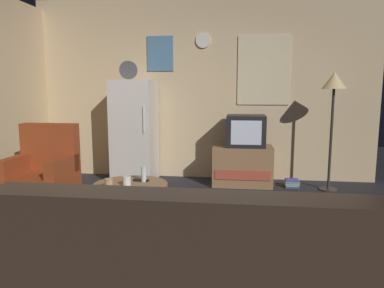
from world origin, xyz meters
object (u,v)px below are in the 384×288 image
object	(u,v)px
tv_stand	(242,165)
standing_lamp	(334,90)
wine_glass	(144,174)
armchair	(43,179)
book_stack	(292,183)
crt_tv	(246,131)
mug_ceramic_white	(127,181)
remote_control	(141,180)
coffee_table	(131,207)
mug_ceramic_tan	(109,183)
fridge	(135,131)

from	to	relation	value
tv_stand	standing_lamp	distance (m)	1.59
wine_glass	armchair	size ratio (longest dim) A/B	0.16
standing_lamp	book_stack	distance (m)	1.39
crt_tv	mug_ceramic_white	world-z (taller)	crt_tv
mug_ceramic_white	remote_control	bearing A→B (deg)	65.65
coffee_table	crt_tv	bearing A→B (deg)	58.81
tv_stand	crt_tv	distance (m)	0.50
mug_ceramic_tan	armchair	bearing A→B (deg)	146.49
fridge	coffee_table	xyz separation A→B (m)	(0.51, -1.88, -0.53)
remote_control	book_stack	xyz separation A→B (m)	(1.71, 1.67, -0.41)
book_stack	remote_control	bearing A→B (deg)	-135.63
mug_ceramic_white	mug_ceramic_tan	bearing A→B (deg)	-143.84
standing_lamp	crt_tv	bearing A→B (deg)	172.32
wine_glass	remote_control	size ratio (longest dim) A/B	1.00
mug_ceramic_white	mug_ceramic_tan	xyz separation A→B (m)	(-0.14, -0.10, 0.00)
standing_lamp	mug_ceramic_tan	xyz separation A→B (m)	(-2.40, -1.88, -0.86)
remote_control	armchair	xyz separation A→B (m)	(-1.29, 0.42, -0.13)
standing_lamp	remote_control	xyz separation A→B (m)	(-2.18, -1.59, -0.89)
fridge	coffee_table	distance (m)	2.02
fridge	book_stack	world-z (taller)	fridge
fridge	standing_lamp	size ratio (longest dim) A/B	1.11
mug_ceramic_white	coffee_table	bearing A→B (deg)	81.98
standing_lamp	mug_ceramic_tan	size ratio (longest dim) A/B	17.67
book_stack	wine_glass	bearing A→B (deg)	-134.92
mug_ceramic_tan	remote_control	bearing A→B (deg)	52.33
fridge	remote_control	xyz separation A→B (m)	(0.58, -1.76, -0.29)
crt_tv	wine_glass	xyz separation A→B (m)	(-1.02, -1.75, -0.25)
fridge	armchair	size ratio (longest dim) A/B	1.84
tv_stand	coffee_table	bearing A→B (deg)	-120.32
crt_tv	armchair	xyz separation A→B (m)	(-2.34, -1.32, -0.45)
tv_stand	crt_tv	size ratio (longest dim) A/B	1.56
tv_stand	mug_ceramic_white	xyz separation A→B (m)	(-1.10, -1.93, 0.22)
tv_stand	mug_ceramic_tan	world-z (taller)	tv_stand
standing_lamp	mug_ceramic_white	bearing A→B (deg)	-141.90
fridge	mug_ceramic_white	distance (m)	2.03
coffee_table	mug_ceramic_white	bearing A→B (deg)	-98.02
standing_lamp	wine_glass	bearing A→B (deg)	-143.33
crt_tv	mug_ceramic_tan	world-z (taller)	crt_tv
crt_tv	remote_control	distance (m)	2.06
fridge	wine_glass	distance (m)	1.89
wine_glass	mug_ceramic_tan	world-z (taller)	wine_glass
mug_ceramic_white	book_stack	size ratio (longest dim) A/B	0.46
standing_lamp	wine_glass	world-z (taller)	standing_lamp
tv_stand	armchair	bearing A→B (deg)	-150.18
wine_glass	crt_tv	bearing A→B (deg)	59.81
fridge	book_stack	size ratio (longest dim) A/B	8.98
standing_lamp	wine_glass	distance (m)	2.80
book_stack	fridge	bearing A→B (deg)	177.70
wine_glass	remote_control	distance (m)	0.07
standing_lamp	wine_glass	xyz separation A→B (m)	(-2.15, -1.60, -0.83)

